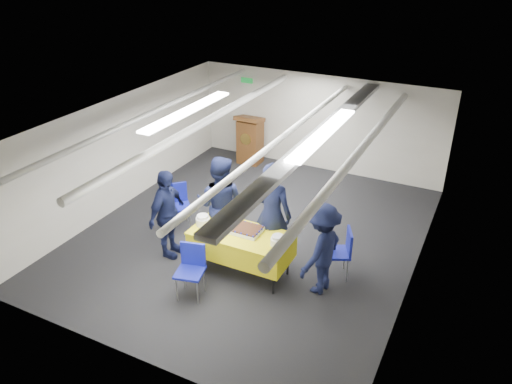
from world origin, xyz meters
TOP-DOWN VIEW (x-y plane):
  - ground at (0.00, 0.00)m, footprint 7.00×7.00m
  - room_shell at (0.09, 0.41)m, footprint 6.00×7.00m
  - serving_table at (0.39, -1.14)m, footprint 1.68×0.82m
  - sheet_cake at (0.44, -1.07)m, footprint 0.50×0.39m
  - plate_stack_left at (-0.31, -1.19)m, footprint 0.23×0.23m
  - plate_stack_right at (1.06, -1.19)m, footprint 0.23×0.23m
  - podium at (-1.60, 3.05)m, footprint 0.62×0.53m
  - chair_near at (-0.05, -1.97)m, footprint 0.51×0.51m
  - chair_right at (1.91, -0.48)m, footprint 0.56×0.56m
  - chair_left at (-1.44, -0.31)m, footprint 0.59×0.59m
  - sailor_a at (0.72, -0.67)m, footprint 0.73×0.50m
  - sailor_b at (-0.30, -0.64)m, footprint 1.00×0.85m
  - sailor_c at (-1.01, -1.23)m, footprint 0.43×0.97m
  - sailor_d at (1.72, -0.99)m, footprint 0.75×1.09m

SIDE VIEW (x-z plane):
  - ground at x=0.00m, z-range 0.00..0.00m
  - chair_near at x=-0.05m, z-range 0.10..0.97m
  - chair_right at x=1.91m, z-range 0.10..0.97m
  - chair_left at x=-1.44m, z-range 0.10..0.97m
  - serving_table at x=0.39m, z-range 0.17..0.94m
  - podium at x=-1.60m, z-range -0.01..1.24m
  - sailor_d at x=1.72m, z-range 0.00..1.54m
  - sheet_cake at x=0.44m, z-range 0.77..0.86m
  - sailor_c at x=-1.01m, z-range 0.00..1.63m
  - plate_stack_right at x=1.06m, z-range 0.76..0.93m
  - plate_stack_left at x=-0.31m, z-range 0.76..0.94m
  - sailor_b at x=-0.30m, z-range 0.00..1.80m
  - sailor_a at x=0.72m, z-range 0.00..1.91m
  - room_shell at x=0.09m, z-range 0.66..2.96m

